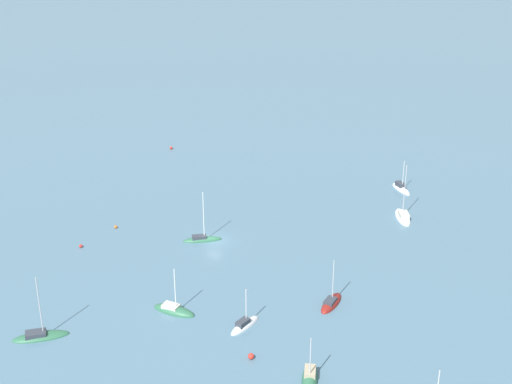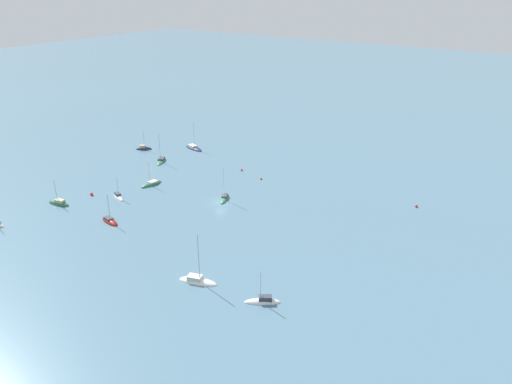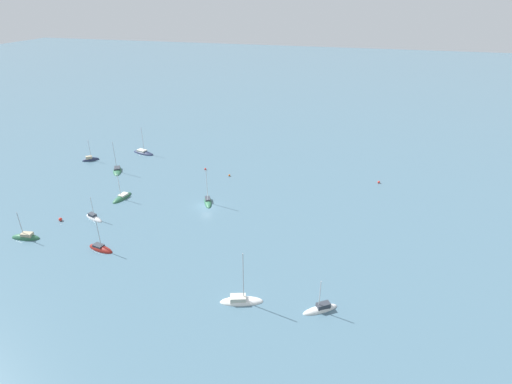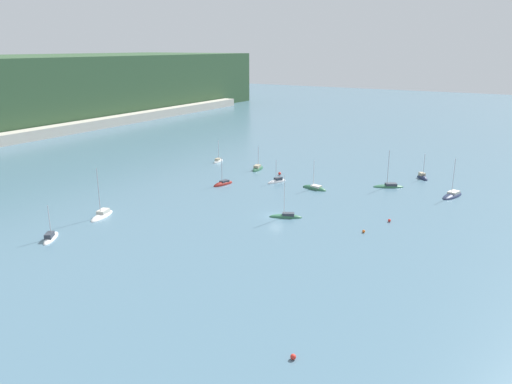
# 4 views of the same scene
# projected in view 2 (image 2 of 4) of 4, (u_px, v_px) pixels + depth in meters

# --- Properties ---
(ground_plane) EXTENTS (600.00, 600.00, 0.00)m
(ground_plane) POSITION_uv_depth(u_px,v_px,m) (220.00, 202.00, 118.47)
(ground_plane) COLOR slate
(sailboat_0) EXTENTS (8.10, 4.33, 9.28)m
(sailboat_0) POSITION_uv_depth(u_px,v_px,m) (194.00, 148.00, 154.84)
(sailboat_0) COLOR #232D4C
(sailboat_0) RESTS_ON ground_plane
(sailboat_1) EXTENTS (3.09, 6.50, 7.39)m
(sailboat_1) POSITION_uv_depth(u_px,v_px,m) (151.00, 185.00, 128.21)
(sailboat_1) COLOR #2D6647
(sailboat_1) RESTS_ON ground_plane
(sailboat_2) EXTENTS (6.10, 3.04, 7.46)m
(sailboat_2) POSITION_uv_depth(u_px,v_px,m) (110.00, 222.00, 108.96)
(sailboat_2) COLOR maroon
(sailboat_2) RESTS_ON ground_plane
(sailboat_3) EXTENTS (5.57, 7.26, 9.30)m
(sailboat_3) POSITION_uv_depth(u_px,v_px,m) (161.00, 161.00, 144.25)
(sailboat_3) COLOR #2D6647
(sailboat_3) RESTS_ON ground_plane
(sailboat_4) EXTENTS (5.86, 4.69, 6.56)m
(sailboat_4) POSITION_uv_depth(u_px,v_px,m) (263.00, 302.00, 82.22)
(sailboat_4) COLOR white
(sailboat_4) RESTS_ON ground_plane
(sailboat_5) EXTENTS (4.23, 6.42, 9.14)m
(sailboat_5) POSITION_uv_depth(u_px,v_px,m) (224.00, 199.00, 120.05)
(sailboat_5) COLOR #2D6647
(sailboat_5) RESTS_ON ground_plane
(sailboat_6) EXTENTS (5.62, 3.43, 6.16)m
(sailboat_6) POSITION_uv_depth(u_px,v_px,m) (119.00, 197.00, 120.84)
(sailboat_6) COLOR silver
(sailboat_6) RESTS_ON ground_plane
(sailboat_7) EXTENTS (6.23, 2.81, 7.10)m
(sailboat_7) POSITION_uv_depth(u_px,v_px,m) (59.00, 204.00, 117.34)
(sailboat_7) COLOR #2D6647
(sailboat_7) RESTS_ON ground_plane
(sailboat_8) EXTENTS (4.81, 4.19, 7.24)m
(sailboat_8) POSITION_uv_depth(u_px,v_px,m) (144.00, 149.00, 154.15)
(sailboat_8) COLOR #232D4C
(sailboat_8) RESTS_ON ground_plane
(sailboat_10) EXTENTS (7.40, 4.21, 10.34)m
(sailboat_10) POSITION_uv_depth(u_px,v_px,m) (198.00, 281.00, 87.67)
(sailboat_10) COLOR white
(sailboat_10) RESTS_ON ground_plane
(mooring_buoy_0) EXTENTS (0.53, 0.53, 0.53)m
(mooring_buoy_0) POSITION_uv_depth(u_px,v_px,m) (261.00, 178.00, 131.65)
(mooring_buoy_0) COLOR orange
(mooring_buoy_0) RESTS_ON ground_plane
(mooring_buoy_1) EXTENTS (0.76, 0.76, 0.76)m
(mooring_buoy_1) POSITION_uv_depth(u_px,v_px,m) (92.00, 194.00, 121.99)
(mooring_buoy_1) COLOR red
(mooring_buoy_1) RESTS_ON ground_plane
(mooring_buoy_2) EXTENTS (0.56, 0.56, 0.56)m
(mooring_buoy_2) POSITION_uv_depth(u_px,v_px,m) (242.00, 170.00, 137.41)
(mooring_buoy_2) COLOR red
(mooring_buoy_2) RESTS_ON ground_plane
(mooring_buoy_3) EXTENTS (0.62, 0.62, 0.62)m
(mooring_buoy_3) POSITION_uv_depth(u_px,v_px,m) (416.00, 206.00, 115.84)
(mooring_buoy_3) COLOR red
(mooring_buoy_3) RESTS_ON ground_plane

